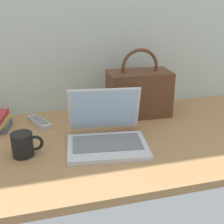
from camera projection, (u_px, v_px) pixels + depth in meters
The scene contains 5 objects.
desk at pixel (121, 141), 1.26m from camera, with size 1.60×0.76×0.03m.
laptop at pixel (106, 133), 1.19m from camera, with size 0.34×0.32×0.21m.
coffee_mug at pixel (23, 144), 1.10m from camera, with size 0.12×0.08×0.09m.
remote_control_near at pixel (39, 122), 1.38m from camera, with size 0.11×0.16×0.02m.
handbag at pixel (139, 92), 1.45m from camera, with size 0.31×0.17×0.33m.
Camera 1 is at (-0.33, -1.08, 0.60)m, focal length 47.64 mm.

